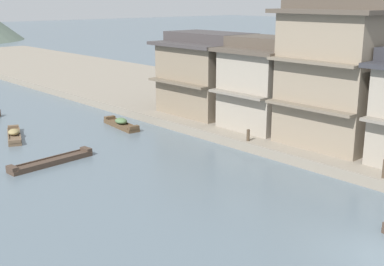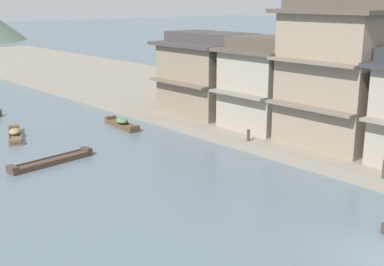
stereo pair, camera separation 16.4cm
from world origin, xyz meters
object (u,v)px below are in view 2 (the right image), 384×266
Objects in this scene: house_waterfront_second at (338,74)px; house_waterfront_narrow at (210,73)px; boat_moored_nearest at (122,124)px; mooring_post_dock_near at (384,169)px; house_waterfront_tall at (269,83)px; boat_moored_second at (15,135)px; boat_moored_third at (52,161)px; mooring_post_dock_mid at (248,135)px.

house_waterfront_narrow is at bearing 87.31° from house_waterfront_second.
mooring_post_dock_near is (2.59, -19.28, 0.85)m from boat_moored_nearest.
house_waterfront_tall is at bearing -52.53° from boat_moored_nearest.
house_waterfront_tall is (6.49, -8.46, 3.39)m from boat_moored_nearest.
house_waterfront_narrow is at bearing -19.14° from boat_moored_second.
boat_moored_second is 17.77m from house_waterfront_tall.
boat_moored_third is at bearing -150.18° from boat_moored_nearest.
house_waterfront_tall is at bearing -91.85° from house_waterfront_narrow.
house_waterfront_second is at bearing -92.69° from house_waterfront_narrow.
house_waterfront_second is at bearing -66.34° from boat_moored_nearest.
boat_moored_nearest is 16.00m from house_waterfront_second.
mooring_post_dock_near is at bearing -54.70° from boat_moored_third.
house_waterfront_narrow is at bearing 88.15° from house_waterfront_tall.
house_waterfront_tall is 5.04m from mooring_post_dock_mid.
house_waterfront_tall is 7.04× the size of mooring_post_dock_near.
boat_moored_nearest is 11.19m from house_waterfront_tall.
boat_moored_nearest is 7.87m from house_waterfront_narrow.
boat_moored_nearest is 0.95× the size of boat_moored_second.
house_waterfront_second is at bearing -93.60° from house_waterfront_tall.
house_waterfront_narrow is 9.74× the size of mooring_post_dock_mid.
mooring_post_dock_mid is at bearing -52.29° from boat_moored_second.
mooring_post_dock_mid is (2.59, -10.25, 0.74)m from boat_moored_nearest.
house_waterfront_second is (13.30, -16.39, 4.72)m from boat_moored_second.
boat_moored_second is at bearing 129.07° from house_waterfront_second.
mooring_post_dock_mid is (0.00, 9.03, -0.11)m from mooring_post_dock_near.
house_waterfront_second is 7.41m from mooring_post_dock_near.
boat_moored_second is at bearing 114.26° from mooring_post_dock_near.
house_waterfront_tall reaches higher than boat_moored_second.
boat_moored_nearest reaches higher than boat_moored_second.
house_waterfront_tall is (14.35, -3.96, 3.49)m from boat_moored_third.
boat_moored_second is at bearing 141.56° from house_waterfront_tall.
house_waterfront_tall is at bearing -38.44° from boat_moored_second.
mooring_post_dock_near is at bearing -82.33° from boat_moored_nearest.
boat_moored_third is 18.12m from mooring_post_dock_near.
boat_moored_nearest is 9.07m from boat_moored_third.
boat_moored_third is 7.20× the size of mooring_post_dock_mid.
mooring_post_dock_mid is (9.76, -12.62, 0.78)m from boat_moored_second.
house_waterfront_narrow is at bearing 62.39° from mooring_post_dock_mid.
house_waterfront_second reaches higher than mooring_post_dock_mid.
house_waterfront_tall is (13.65, -10.84, 3.43)m from boat_moored_second.
boat_moored_nearest is at bearing -18.34° from boat_moored_second.
house_waterfront_narrow is at bearing 8.12° from boat_moored_third.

